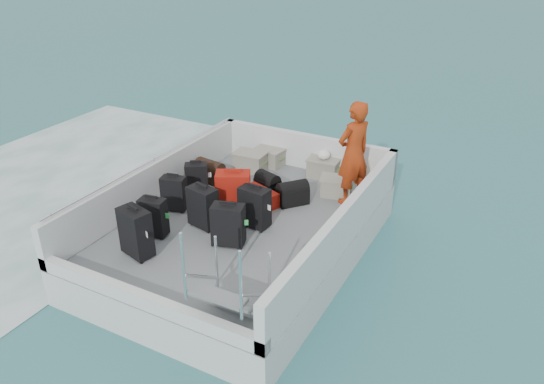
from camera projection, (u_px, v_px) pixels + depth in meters
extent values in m
plane|color=#1C6361|center=(243.00, 253.00, 8.91)|extent=(160.00, 160.00, 0.00)
plane|color=white|center=(44.00, 192.00, 10.93)|extent=(10.00, 10.00, 0.00)
cube|color=silver|center=(243.00, 238.00, 8.78)|extent=(3.60, 5.00, 0.60)
cube|color=slate|center=(242.00, 222.00, 8.64)|extent=(3.30, 4.70, 0.02)
cube|color=silver|center=(156.00, 180.00, 9.20)|extent=(0.14, 5.00, 0.70)
cube|color=silver|center=(343.00, 228.00, 7.75)|extent=(0.14, 5.00, 0.70)
cube|color=silver|center=(306.00, 151.00, 10.38)|extent=(3.60, 0.14, 0.70)
cube|color=silver|center=(143.00, 300.00, 6.68)|extent=(3.60, 0.14, 0.20)
cylinder|color=silver|center=(154.00, 159.00, 9.02)|extent=(0.04, 4.80, 0.04)
cube|color=black|center=(153.00, 218.00, 8.10)|extent=(0.44, 0.30, 0.63)
cube|color=black|center=(174.00, 194.00, 8.84)|extent=(0.45, 0.32, 0.60)
cube|color=black|center=(197.00, 179.00, 9.42)|extent=(0.45, 0.40, 0.56)
cube|color=black|center=(136.00, 233.00, 7.60)|extent=(0.55, 0.40, 0.74)
cube|color=black|center=(203.00, 208.00, 8.33)|extent=(0.51, 0.36, 0.68)
cube|color=#AB160D|center=(233.00, 194.00, 8.67)|extent=(0.64, 0.55, 0.76)
cube|color=black|center=(228.00, 225.00, 7.87)|extent=(0.54, 0.41, 0.66)
cube|color=black|center=(255.00, 207.00, 8.36)|extent=(0.50, 0.32, 0.67)
cube|color=#AB160D|center=(257.00, 198.00, 9.07)|extent=(0.78, 0.64, 0.26)
cube|color=gray|center=(250.00, 162.00, 10.33)|extent=(0.60, 0.43, 0.35)
cube|color=gray|center=(270.00, 157.00, 10.58)|extent=(0.57, 0.43, 0.32)
cube|color=gray|center=(323.00, 168.00, 10.08)|extent=(0.59, 0.44, 0.34)
cube|color=gray|center=(336.00, 187.00, 9.39)|extent=(0.60, 0.49, 0.31)
ellipsoid|color=gold|center=(372.00, 182.00, 9.70)|extent=(0.28, 0.26, 0.22)
ellipsoid|color=white|center=(324.00, 156.00, 9.97)|extent=(0.24, 0.24, 0.18)
imported|color=#DB4214|center=(353.00, 153.00, 8.85)|extent=(0.70, 0.79, 1.81)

